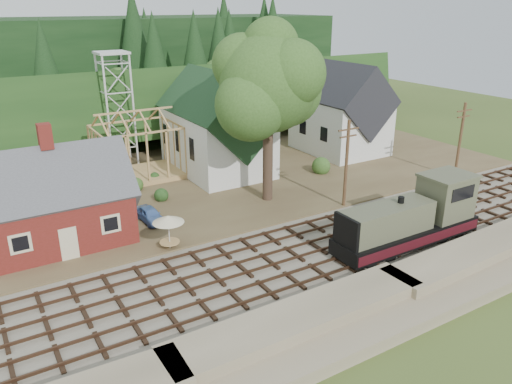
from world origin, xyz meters
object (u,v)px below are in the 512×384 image
car_blue (150,215)px  patio_set (168,221)px  locomotive (413,219)px  car_red (367,142)px

car_blue → patio_set: (-0.42, -5.26, 1.57)m
locomotive → patio_set: locomotive is taller
car_blue → car_red: bearing=10.3°
locomotive → car_blue: 20.75m
car_blue → patio_set: patio_set is taller
locomotive → car_red: bearing=53.9°
locomotive → patio_set: 18.02m
locomotive → car_blue: locomotive is taller
car_red → patio_set: bearing=113.9°
car_blue → patio_set: bearing=-98.5°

